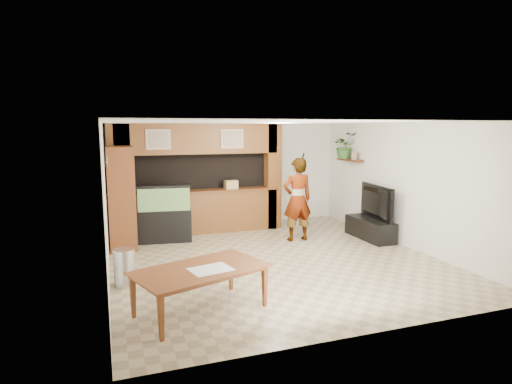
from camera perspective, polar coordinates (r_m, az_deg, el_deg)
name	(u,v)px	position (r m, az deg, el deg)	size (l,w,h in m)	color
floor	(273,258)	(8.39, 2.24, -8.83)	(6.50, 6.50, 0.00)	tan
ceiling	(274,123)	(8.01, 2.35, 9.22)	(6.50, 6.50, 0.00)	white
wall_back	(227,175)	(11.16, -3.85, 2.34)	(6.00, 6.00, 0.00)	silver
wall_left	(106,201)	(7.54, -19.42, -1.14)	(6.50, 6.50, 0.00)	silver
wall_right	(404,185)	(9.61, 19.19, 0.87)	(6.50, 6.50, 0.00)	silver
partition	(196,178)	(10.35, -8.01, 1.85)	(4.20, 0.99, 2.60)	brown
wall_clock	(106,161)	(8.47, -19.39, 3.96)	(0.05, 0.25, 0.25)	black
wall_shelf	(350,160)	(11.07, 12.40, 4.19)	(0.25, 0.90, 0.04)	#613017
pantry_cabinet	(121,198)	(9.31, -17.51, -0.75)	(0.53, 0.87, 2.13)	#613017
trash_can	(125,268)	(7.21, -17.13, -9.62)	(0.33, 0.33, 0.61)	#B2B2B7
aquarium	(164,214)	(9.65, -12.11, -2.88)	(1.15, 0.43, 1.28)	black
tv_stand	(370,229)	(10.12, 14.96, -4.75)	(0.50, 1.36, 0.45)	black
television	(371,202)	(10.00, 15.10, -1.33)	(1.35, 0.18, 0.78)	black
photo_frame	(354,156)	(10.89, 12.97, 4.75)	(0.03, 0.15, 0.21)	tan
potted_plant	(345,146)	(11.22, 11.74, 6.07)	(0.60, 0.52, 0.67)	#2E5A24
person	(297,199)	(9.54, 5.53, -1.00)	(0.68, 0.45, 1.86)	olive
microphone	(303,156)	(9.30, 6.31, 4.77)	(0.03, 0.03, 0.15)	black
dining_table	(202,291)	(6.01, -7.18, -12.95)	(1.77, 0.99, 0.62)	#613017
newspaper_a	(211,269)	(5.86, -6.07, -10.21)	(0.55, 0.40, 0.01)	silver
counter_box	(231,185)	(10.38, -3.36, 1.00)	(0.31, 0.20, 0.20)	tan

